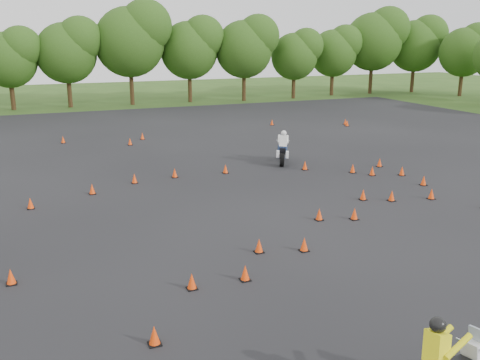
{
  "coord_description": "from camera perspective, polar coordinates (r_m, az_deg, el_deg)",
  "views": [
    {
      "loc": [
        -8.04,
        -15.68,
        6.93
      ],
      "look_at": [
        0.0,
        4.0,
        1.2
      ],
      "focal_mm": 40.0,
      "sensor_mm": 36.0,
      "label": 1
    }
  ],
  "objects": [
    {
      "name": "asphalt_pad",
      "position": [
        24.14,
        -1.8,
        -1.59
      ],
      "size": [
        62.0,
        62.0,
        0.0
      ],
      "primitive_type": "plane",
      "color": "black",
      "rests_on": "ground"
    },
    {
      "name": "treeline",
      "position": [
        51.63,
        -11.27,
        12.31
      ],
      "size": [
        86.96,
        32.63,
        11.07
      ],
      "color": "#294B15",
      "rests_on": "ground"
    },
    {
      "name": "traffic_cones",
      "position": [
        23.64,
        -1.66,
        -1.39
      ],
      "size": [
        35.81,
        33.19,
        0.45
      ],
      "color": "#FF430A",
      "rests_on": "asphalt_pad"
    },
    {
      "name": "ground",
      "position": [
        18.94,
        4.61,
        -6.44
      ],
      "size": [
        140.0,
        140.0,
        0.0
      ],
      "primitive_type": "plane",
      "color": "#2D5119",
      "rests_on": "ground"
    },
    {
      "name": "rider_white",
      "position": [
        30.11,
        4.47,
        3.58
      ],
      "size": [
        1.74,
        2.53,
        1.89
      ],
      "primitive_type": null,
      "rotation": [
        0.0,
        0.0,
        1.12
      ],
      "color": "white",
      "rests_on": "ground"
    }
  ]
}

